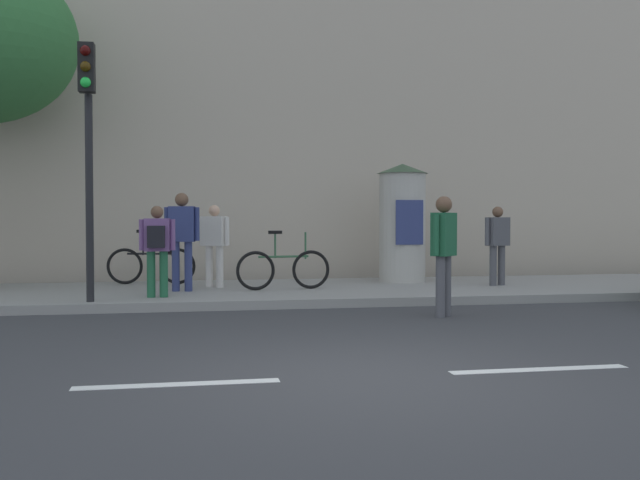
% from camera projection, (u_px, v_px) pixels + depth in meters
% --- Properties ---
extents(ground_plane, '(80.00, 80.00, 0.00)m').
position_uv_depth(ground_plane, '(367.00, 377.00, 6.59)').
color(ground_plane, '#38383A').
extents(sidewalk_curb, '(36.00, 4.00, 0.15)m').
position_uv_depth(sidewalk_curb, '(275.00, 292.00, 13.47)').
color(sidewalk_curb, gray).
rests_on(sidewalk_curb, ground_plane).
extents(lane_markings, '(25.80, 0.16, 0.01)m').
position_uv_depth(lane_markings, '(367.00, 376.00, 6.59)').
color(lane_markings, silver).
rests_on(lane_markings, ground_plane).
extents(building_backdrop, '(36.00, 5.00, 10.37)m').
position_uv_depth(building_backdrop, '(251.00, 73.00, 18.23)').
color(building_backdrop, '#B7A893').
rests_on(building_backdrop, ground_plane).
extents(traffic_light, '(0.24, 0.45, 4.00)m').
position_uv_depth(traffic_light, '(88.00, 128.00, 11.08)').
color(traffic_light, black).
rests_on(traffic_light, sidewalk_curb).
extents(poster_column, '(1.05, 1.05, 2.45)m').
position_uv_depth(poster_column, '(402.00, 222.00, 14.87)').
color(poster_column, '#B2ADA3').
rests_on(poster_column, sidewalk_curb).
extents(pedestrian_in_light_jacket, '(0.46, 0.45, 1.79)m').
position_uv_depth(pedestrian_in_light_jacket, '(444.00, 246.00, 10.63)').
color(pedestrian_in_light_jacket, '#4C4C51').
rests_on(pedestrian_in_light_jacket, ground_plane).
extents(pedestrian_with_bag, '(0.63, 0.30, 1.77)m').
position_uv_depth(pedestrian_with_bag, '(182.00, 233.00, 12.88)').
color(pedestrian_with_bag, navy).
rests_on(pedestrian_with_bag, sidewalk_curb).
extents(pedestrian_near_pole, '(0.55, 0.46, 1.57)m').
position_uv_depth(pedestrian_near_pole, '(214.00, 239.00, 13.63)').
color(pedestrian_near_pole, silver).
rests_on(pedestrian_near_pole, sidewalk_curb).
extents(pedestrian_tallest, '(0.59, 0.40, 1.52)m').
position_uv_depth(pedestrian_tallest, '(157.00, 243.00, 11.87)').
color(pedestrian_tallest, '#1E5938').
rests_on(pedestrian_tallest, sidewalk_curb).
extents(pedestrian_in_dark_shirt, '(0.59, 0.37, 1.55)m').
position_uv_depth(pedestrian_in_dark_shirt, '(497.00, 239.00, 14.02)').
color(pedestrian_in_dark_shirt, '#4C4C51').
rests_on(pedestrian_in_dark_shirt, sidewalk_curb).
extents(bicycle_leaning, '(1.76, 0.33, 1.09)m').
position_uv_depth(bicycle_leaning, '(151.00, 265.00, 14.30)').
color(bicycle_leaning, black).
rests_on(bicycle_leaning, sidewalk_curb).
extents(bicycle_upright, '(1.77, 0.23, 1.09)m').
position_uv_depth(bicycle_upright, '(283.00, 269.00, 13.21)').
color(bicycle_upright, black).
rests_on(bicycle_upright, sidewalk_curb).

